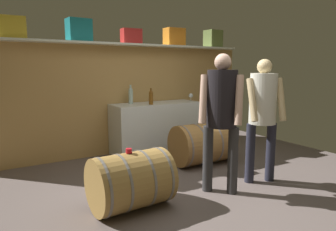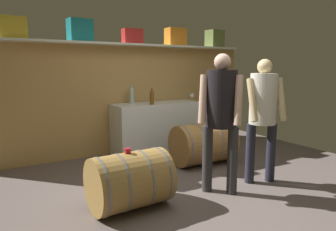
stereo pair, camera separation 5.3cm
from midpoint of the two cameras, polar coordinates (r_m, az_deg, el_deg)
name	(u,v)px [view 2 (the right image)]	position (r m, az deg, el deg)	size (l,w,h in m)	color
ground_plane	(180,179)	(4.37, 2.53, -11.71)	(6.13, 7.74, 0.02)	#655854
back_wall_panel	(129,100)	(5.62, -6.98, 2.98)	(4.93, 0.10, 1.90)	tan
high_shelf_board	(132,45)	(5.46, -6.52, 12.98)	(4.54, 0.40, 0.03)	silver
toolcase_yellow	(13,28)	(5.01, -26.67, 14.42)	(0.36, 0.28, 0.31)	yellow
toolcase_teal	(80,30)	(5.18, -15.84, 15.06)	(0.36, 0.26, 0.35)	#167A82
toolcase_red	(132,36)	(5.48, -6.40, 14.48)	(0.34, 0.20, 0.26)	red
toolcase_orange	(176,37)	(5.90, 1.68, 14.45)	(0.36, 0.24, 0.32)	orange
toolcase_olive	(215,39)	(6.45, 8.94, 13.97)	(0.31, 0.26, 0.34)	olive
work_cabinet	(157,128)	(5.54, -1.76, -2.28)	(1.60, 0.60, 0.90)	white
wine_bottle_clear	(132,95)	(5.41, -6.52, 3.81)	(0.08, 0.08, 0.33)	#B0C8BE
wine_bottle_amber	(152,97)	(5.23, -2.75, 3.47)	(0.07, 0.07, 0.28)	brown
wine_glass	(192,96)	(5.81, 4.76, 3.69)	(0.08, 0.08, 0.15)	white
wine_barrel_near	(130,180)	(3.42, -6.68, -11.95)	(0.86, 0.66, 0.63)	olive
wine_barrel_far	(203,143)	(4.94, 6.95, -5.19)	(0.97, 0.69, 0.66)	#A2723B
tasting_cup	(128,151)	(3.31, -7.07, -6.53)	(0.07, 0.07, 0.05)	red
winemaker_pouring	(221,109)	(3.69, 10.30, 1.15)	(0.50, 0.50, 1.69)	#323132
visitor_tasting	(263,108)	(4.17, 17.69, 1.32)	(0.54, 0.46, 1.64)	#262735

